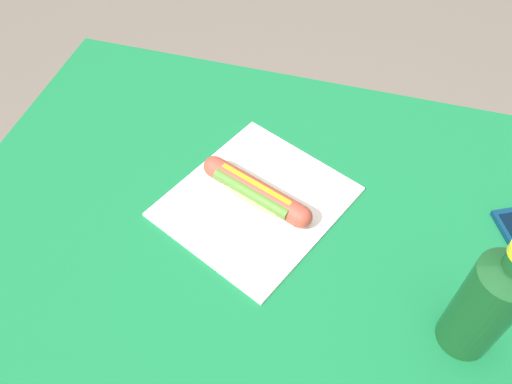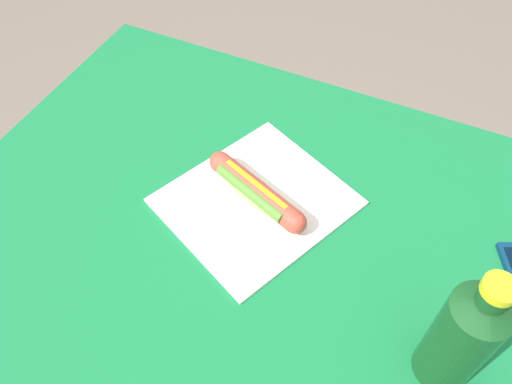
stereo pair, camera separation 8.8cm
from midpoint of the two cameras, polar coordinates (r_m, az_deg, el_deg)
name	(u,v)px [view 1 (the left image)]	position (r m, az deg, el deg)	size (l,w,h in m)	color
ground_plane	(278,384)	(1.56, 0.74, -20.55)	(6.00, 6.00, 0.00)	#6B6056
dining_table	(289,277)	(0.99, 1.11, -9.54)	(1.18, 0.80, 0.76)	brown
paper_wrapper	(256,202)	(0.90, -2.79, -1.24)	(0.26, 0.29, 0.01)	white
hot_dog	(256,192)	(0.88, -2.90, -0.15)	(0.21, 0.10, 0.05)	#DBB26B
soda_bottle	(487,303)	(0.73, 20.92, -11.64)	(0.08, 0.08, 0.24)	#14471E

